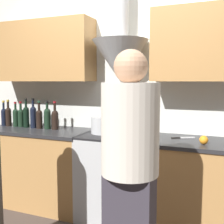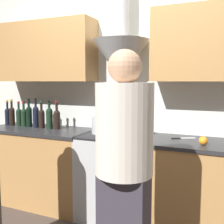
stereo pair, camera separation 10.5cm
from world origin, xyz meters
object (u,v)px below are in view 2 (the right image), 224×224
(wine_bottle_4, at_px, (29,115))
(stock_pot, at_px, (104,125))
(mixing_bowl, at_px, (130,133))
(wine_bottle_1, at_px, (12,115))
(wine_bottle_5, at_px, (36,115))
(wine_bottle_2, at_px, (19,116))
(wine_bottle_8, at_px, (57,118))
(wine_bottle_7, at_px, (49,117))
(wine_bottle_0, at_px, (8,115))
(person_foreground_right, at_px, (124,165))
(wine_bottle_3, at_px, (24,116))
(stove_range, at_px, (116,176))
(orange_fruit, at_px, (203,141))
(wine_bottle_6, at_px, (42,117))

(wine_bottle_4, relative_size, stock_pot, 1.38)
(mixing_bowl, bearing_deg, wine_bottle_4, 177.43)
(wine_bottle_1, height_order, wine_bottle_5, wine_bottle_5)
(wine_bottle_2, height_order, stock_pot, wine_bottle_2)
(wine_bottle_8, xyz_separation_m, stock_pot, (0.61, -0.02, -0.04))
(mixing_bowl, bearing_deg, wine_bottle_8, 176.18)
(wine_bottle_4, height_order, stock_pot, wine_bottle_4)
(wine_bottle_7, relative_size, wine_bottle_8, 0.99)
(wine_bottle_0, relative_size, mixing_bowl, 1.26)
(wine_bottle_1, xyz_separation_m, person_foreground_right, (1.93, -1.02, -0.12))
(wine_bottle_3, relative_size, wine_bottle_5, 0.88)
(stove_range, relative_size, wine_bottle_3, 2.88)
(wine_bottle_0, height_order, wine_bottle_1, wine_bottle_1)
(wine_bottle_3, bearing_deg, wine_bottle_2, 178.94)
(wine_bottle_8, relative_size, stock_pot, 1.30)
(wine_bottle_4, distance_m, wine_bottle_7, 0.30)
(wine_bottle_3, xyz_separation_m, person_foreground_right, (1.74, -1.03, -0.11))
(wine_bottle_7, distance_m, orange_fruit, 1.76)
(stove_range, relative_size, stock_pot, 3.55)
(wine_bottle_6, height_order, wine_bottle_7, wine_bottle_6)
(wine_bottle_0, distance_m, wine_bottle_1, 0.08)
(wine_bottle_0, relative_size, stock_pot, 1.25)
(wine_bottle_4, xyz_separation_m, stock_pot, (1.02, -0.02, -0.05))
(mixing_bowl, bearing_deg, wine_bottle_7, 176.87)
(wine_bottle_1, relative_size, wine_bottle_6, 1.00)
(wine_bottle_3, height_order, wine_bottle_5, wine_bottle_5)
(wine_bottle_5, distance_m, wine_bottle_8, 0.30)
(wine_bottle_2, xyz_separation_m, wine_bottle_4, (0.17, -0.01, 0.02))
(wine_bottle_2, bearing_deg, wine_bottle_1, -175.35)
(wine_bottle_6, bearing_deg, wine_bottle_2, 176.63)
(wine_bottle_6, bearing_deg, wine_bottle_7, 5.36)
(wine_bottle_1, distance_m, orange_fruit, 2.34)
(wine_bottle_5, bearing_deg, wine_bottle_4, -178.83)
(wine_bottle_3, bearing_deg, wine_bottle_1, -177.82)
(wine_bottle_6, xyz_separation_m, stock_pot, (0.82, -0.00, -0.04))
(stove_range, distance_m, wine_bottle_8, 0.96)
(wine_bottle_6, height_order, mixing_bowl, wine_bottle_6)
(wine_bottle_2, xyz_separation_m, wine_bottle_6, (0.37, -0.02, 0.01))
(wine_bottle_1, bearing_deg, wine_bottle_4, 0.09)
(wine_bottle_2, bearing_deg, wine_bottle_4, -2.79)
(stove_range, xyz_separation_m, mixing_bowl, (0.16, -0.01, 0.47))
(person_foreground_right, bearing_deg, wine_bottle_2, 150.44)
(wine_bottle_2, bearing_deg, wine_bottle_8, -0.60)
(wine_bottle_2, bearing_deg, wine_bottle_5, -1.29)
(stove_range, distance_m, wine_bottle_5, 1.22)
(wine_bottle_2, bearing_deg, stove_range, -2.32)
(wine_bottle_3, xyz_separation_m, orange_fruit, (2.15, -0.17, -0.09))
(wine_bottle_3, distance_m, wine_bottle_6, 0.29)
(wine_bottle_0, xyz_separation_m, wine_bottle_7, (0.66, -0.01, 0.01))
(wine_bottle_3, bearing_deg, stove_range, -2.40)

